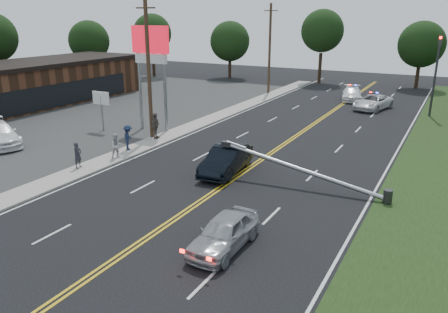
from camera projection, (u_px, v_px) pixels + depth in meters
The scene contains 24 objects.
ground at pixel (153, 234), 18.24m from camera, with size 120.00×120.00×0.00m, color black.
parking_lot at pixel (31, 127), 35.68m from camera, with size 25.00×60.00×0.01m, color #2D2D2D.
sidewalk at pixel (144, 146), 30.40m from camera, with size 1.80×70.00×0.12m, color #9A958B.
centerline_yellow at pixel (253, 165), 26.60m from camera, with size 0.36×80.00×0.00m, color gold.
pharmacy_building at pixel (7, 86), 41.98m from camera, with size 8.40×30.40×4.30m.
pylon_sign at pixel (151, 53), 32.86m from camera, with size 3.20×0.35×8.00m.
small_sign at pixel (101, 101), 33.91m from camera, with size 1.60×0.14×3.10m.
traffic_signal at pixel (436, 69), 38.24m from camera, with size 0.28×0.41×7.05m.
fallen_streetlight at pixel (310, 172), 22.74m from camera, with size 9.36×0.44×1.91m.
utility_pole_mid at pixel (149, 69), 30.88m from camera, with size 1.60×0.28×10.00m.
utility_pole_far at pixel (270, 49), 49.27m from camera, with size 1.60×0.28×10.00m.
tree_3 at pixel (89, 41), 59.76m from camera, with size 5.48×5.48×8.11m.
tree_4 at pixel (152, 33), 63.35m from camera, with size 5.57×5.57×9.00m.
tree_5 at pixel (230, 41), 62.07m from camera, with size 5.61×5.61×7.99m.
tree_6 at pixel (322, 31), 56.99m from camera, with size 5.51×5.51×9.53m.
tree_7 at pixel (422, 44), 52.90m from camera, with size 5.56×5.56×8.13m.
crashed_sedan at pixel (226, 160), 25.18m from camera, with size 1.66×4.75×1.56m, color black.
waiting_sedan at pixel (224, 233), 16.97m from camera, with size 1.59×3.96×1.35m, color #A3A5AB.
emergency_a at pixel (373, 102), 42.24m from camera, with size 2.32×5.04×1.40m, color silver.
emergency_b at pixel (352, 94), 46.72m from camera, with size 1.97×4.84×1.40m, color white.
bystander_a at pixel (78, 155), 25.61m from camera, with size 0.56×0.37×1.55m, color #2A2831.
bystander_b at pixel (117, 146), 27.39m from camera, with size 0.77×0.60×1.58m, color #ADAEB2.
bystander_c at pixel (128, 138), 28.98m from camera, with size 1.11×0.64×1.71m, color #19253F.
bystander_d at pixel (155, 126), 31.70m from camera, with size 1.10×0.46×1.88m, color #5C5049.
Camera 1 is at (10.43, -12.94, 8.73)m, focal length 35.00 mm.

